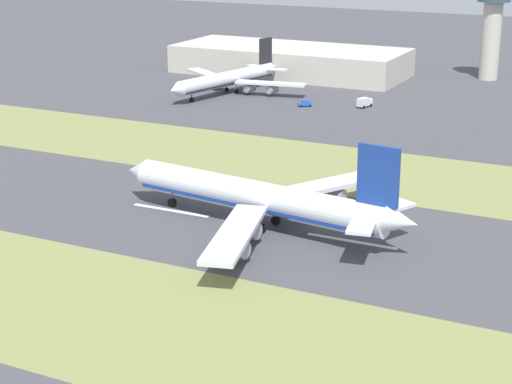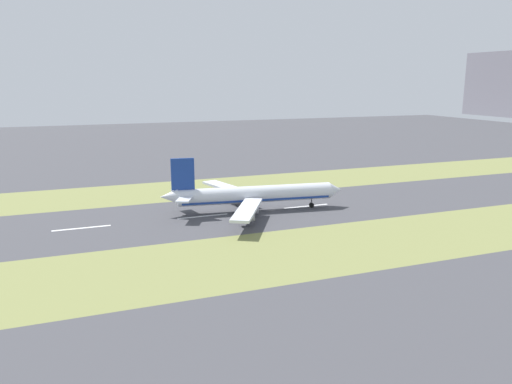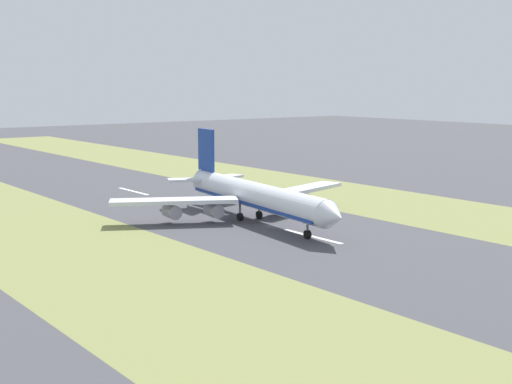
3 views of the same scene
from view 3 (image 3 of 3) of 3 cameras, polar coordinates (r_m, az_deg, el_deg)
The scene contains 7 objects.
ground_plane at distance 161.33m, azimuth 1.18°, elevation -2.72°, with size 800.00×800.00×0.00m, color #424247.
grass_median_west at distance 192.17m, azimuth 11.74°, elevation -1.06°, with size 40.00×600.00×0.01m, color olive.
grass_median_east at distance 138.48m, azimuth -13.60°, elevation -4.88°, with size 40.00×600.00×0.01m, color olive.
centreline_dash_near at distance 216.05m, azimuth -9.78°, elevation 0.06°, with size 1.20×18.00×0.01m, color silver.
centreline_dash_mid at distance 181.97m, azimuth -3.92°, elevation -1.43°, with size 1.20×18.00×0.01m, color silver.
centreline_dash_far at distance 150.82m, azimuth 4.52°, elevation -3.55°, with size 1.20×18.00×0.01m, color silver.
airplane_main_jet at distance 166.72m, azimuth -0.33°, elevation -0.25°, with size 63.62×67.16×20.20m.
Camera 3 is at (98.64, 123.63, 31.83)m, focal length 50.00 mm.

